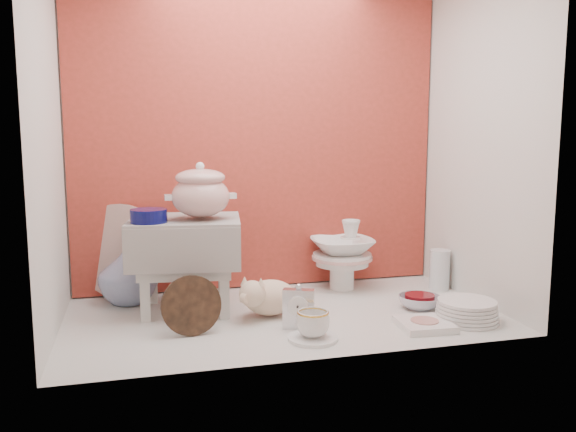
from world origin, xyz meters
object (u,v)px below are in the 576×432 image
at_px(mantel_clock, 299,307).
at_px(dinner_plate_stack, 467,311).
at_px(step_stool, 186,265).
at_px(blue_white_vase, 128,273).
at_px(soup_tureen, 201,191).
at_px(floral_platter, 120,251).
at_px(plush_pig, 270,297).
at_px(porcelain_tower, 342,255).
at_px(crystal_bowl, 420,302).
at_px(gold_rim_teacup, 313,324).

bearing_deg(mantel_clock, dinner_plate_stack, 15.62).
distance_m(step_stool, blue_white_vase, 0.31).
relative_size(mantel_clock, dinner_plate_stack, 0.70).
xyz_separation_m(soup_tureen, floral_platter, (-0.34, 0.32, -0.30)).
bearing_deg(mantel_clock, plush_pig, 134.56).
bearing_deg(mantel_clock, porcelain_tower, 77.57).
bearing_deg(crystal_bowl, plush_pig, 174.84).
relative_size(plush_pig, dinner_plate_stack, 1.10).
distance_m(floral_platter, dinner_plate_stack, 1.55).
bearing_deg(soup_tureen, blue_white_vase, 142.96).
xyz_separation_m(blue_white_vase, dinner_plate_stack, (1.33, -0.63, -0.09)).
distance_m(soup_tureen, blue_white_vase, 0.54).
bearing_deg(floral_platter, step_stool, -44.22).
bearing_deg(blue_white_vase, crystal_bowl, -18.56).
height_order(soup_tureen, plush_pig, soup_tureen).
xyz_separation_m(soup_tureen, crystal_bowl, (0.93, -0.18, -0.50)).
relative_size(floral_platter, blue_white_vase, 1.59).
bearing_deg(step_stool, blue_white_vase, 151.87).
relative_size(crystal_bowl, porcelain_tower, 0.53).
xyz_separation_m(floral_platter, gold_rim_teacup, (0.70, -0.76, -0.16)).
bearing_deg(porcelain_tower, floral_platter, 174.14).
bearing_deg(soup_tureen, floral_platter, 136.68).
height_order(floral_platter, crystal_bowl, floral_platter).
height_order(blue_white_vase, dinner_plate_stack, blue_white_vase).
xyz_separation_m(mantel_clock, porcelain_tower, (0.37, 0.52, 0.08)).
xyz_separation_m(blue_white_vase, mantel_clock, (0.65, -0.54, -0.05)).
relative_size(blue_white_vase, gold_rim_teacup, 2.23).
bearing_deg(floral_platter, blue_white_vase, -69.32).
bearing_deg(gold_rim_teacup, soup_tureen, 129.02).
bearing_deg(soup_tureen, step_stool, 140.99).
height_order(step_stool, crystal_bowl, step_stool).
distance_m(soup_tureen, plush_pig, 0.53).
bearing_deg(crystal_bowl, porcelain_tower, 118.88).
xyz_separation_m(mantel_clock, plush_pig, (-0.07, 0.18, -0.01)).
bearing_deg(dinner_plate_stack, blue_white_vase, 154.89).
bearing_deg(step_stool, gold_rim_teacup, -41.11).
bearing_deg(porcelain_tower, plush_pig, -142.66).
height_order(gold_rim_teacup, dinner_plate_stack, gold_rim_teacup).
bearing_deg(plush_pig, mantel_clock, -79.79).
bearing_deg(plush_pig, soup_tureen, 143.82).
bearing_deg(blue_white_vase, step_stool, -36.52).
xyz_separation_m(mantel_clock, crystal_bowl, (0.59, 0.12, -0.06)).
bearing_deg(porcelain_tower, step_stool, -168.10).
height_order(soup_tureen, blue_white_vase, soup_tureen).
relative_size(mantel_clock, crystal_bowl, 0.98).
relative_size(step_stool, plush_pig, 1.64).
bearing_deg(dinner_plate_stack, floral_platter, 152.41).
bearing_deg(mantel_clock, floral_platter, 160.23).
distance_m(floral_platter, mantel_clock, 0.93).
bearing_deg(blue_white_vase, mantel_clock, -39.75).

